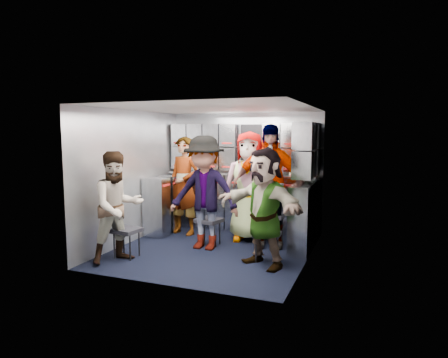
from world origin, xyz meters
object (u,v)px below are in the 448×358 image
(jump_seat_near_right, at_px, (267,236))
(attendant_arc_e, at_px, (264,207))
(jump_seat_center, at_px, (252,213))
(attendant_arc_c, at_px, (249,186))
(attendant_arc_a, at_px, (118,207))
(attendant_arc_d, at_px, (269,186))
(attendant_standing, at_px, (184,186))
(jump_seat_near_left, at_px, (126,232))
(jump_seat_mid_right, at_px, (271,217))
(attendant_arc_b, at_px, (204,193))
(jump_seat_mid_left, at_px, (209,222))

(jump_seat_near_right, xyz_separation_m, attendant_arc_e, (0.00, -0.18, 0.43))
(jump_seat_center, bearing_deg, jump_seat_near_right, -63.82)
(jump_seat_near_right, distance_m, attendant_arc_c, 1.24)
(attendant_arc_a, height_order, attendant_arc_d, attendant_arc_d)
(attendant_standing, distance_m, attendant_arc_c, 1.16)
(jump_seat_near_left, relative_size, jump_seat_mid_right, 0.86)
(jump_seat_mid_right, bearing_deg, attendant_arc_a, -136.58)
(jump_seat_near_left, distance_m, attendant_standing, 1.56)
(attendant_arc_a, relative_size, attendant_arc_b, 0.88)
(attendant_standing, bearing_deg, jump_seat_mid_left, -24.24)
(jump_seat_center, height_order, attendant_arc_c, attendant_arc_c)
(attendant_arc_a, relative_size, attendant_arc_d, 0.80)
(attendant_arc_b, bearing_deg, attendant_standing, 136.07)
(attendant_standing, relative_size, attendant_arc_d, 0.89)
(attendant_arc_b, bearing_deg, jump_seat_center, 62.88)
(jump_seat_mid_left, height_order, jump_seat_near_right, jump_seat_mid_left)
(jump_seat_near_left, xyz_separation_m, attendant_arc_c, (1.32, 1.51, 0.51))
(attendant_standing, bearing_deg, attendant_arc_d, 4.22)
(attendant_arc_d, bearing_deg, attendant_arc_b, -164.68)
(attendant_arc_b, bearing_deg, attendant_arc_c, 57.18)
(jump_seat_mid_right, height_order, jump_seat_near_right, jump_seat_mid_right)
(jump_seat_mid_left, distance_m, attendant_arc_c, 0.88)
(jump_seat_mid_left, height_order, jump_seat_mid_right, jump_seat_mid_right)
(jump_seat_mid_left, relative_size, attendant_arc_a, 0.28)
(jump_seat_center, relative_size, attendant_arc_d, 0.25)
(jump_seat_center, distance_m, jump_seat_near_right, 1.28)
(jump_seat_near_right, height_order, attendant_arc_b, attendant_arc_b)
(jump_seat_mid_right, xyz_separation_m, attendant_arc_d, (0.00, -0.18, 0.51))
(attendant_standing, relative_size, attendant_arc_e, 1.07)
(attendant_standing, distance_m, attendant_arc_e, 2.05)
(attendant_arc_d, bearing_deg, attendant_arc_a, -152.87)
(jump_seat_center, height_order, attendant_arc_d, attendant_arc_d)
(attendant_arc_a, bearing_deg, jump_seat_mid_left, -5.70)
(attendant_standing, xyz_separation_m, attendant_arc_e, (1.72, -1.12, -0.05))
(jump_seat_mid_right, height_order, attendant_arc_b, attendant_arc_b)
(attendant_arc_b, bearing_deg, attendant_arc_e, -21.67)
(jump_seat_mid_right, height_order, attendant_standing, attendant_standing)
(attendant_standing, xyz_separation_m, attendant_arc_a, (-0.17, -1.65, -0.09))
(jump_seat_center, relative_size, jump_seat_mid_right, 0.96)
(attendant_arc_d, distance_m, attendant_arc_e, 0.93)
(jump_seat_mid_left, xyz_separation_m, attendant_arc_e, (1.04, -0.62, 0.41))
(jump_seat_mid_right, height_order, attendant_arc_c, attendant_arc_c)
(jump_seat_center, bearing_deg, attendant_arc_c, -90.00)
(attendant_arc_d, bearing_deg, jump_seat_mid_right, 77.06)
(attendant_arc_d, bearing_deg, jump_seat_near_left, -156.59)
(attendant_standing, distance_m, attendant_arc_b, 0.96)
(attendant_arc_c, distance_m, attendant_arc_e, 1.28)
(jump_seat_near_right, xyz_separation_m, attendant_standing, (-1.72, 0.94, 0.48))
(attendant_arc_c, bearing_deg, jump_seat_center, 82.18)
(jump_seat_center, xyz_separation_m, attendant_standing, (-1.16, -0.21, 0.43))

